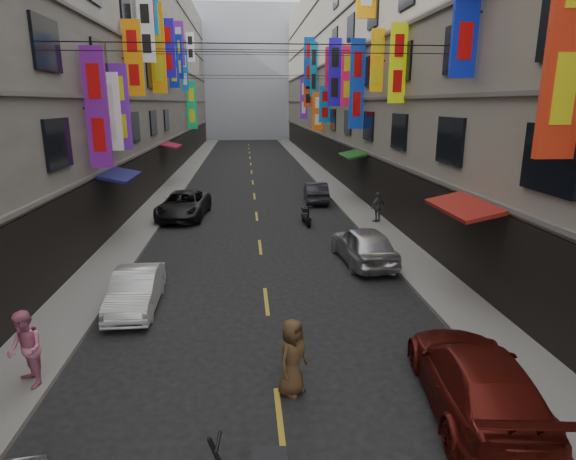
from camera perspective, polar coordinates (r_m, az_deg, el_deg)
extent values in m
cube|color=slate|center=(39.17, -13.05, 5.49)|extent=(2.00, 90.00, 0.12)
cube|color=slate|center=(39.34, 4.62, 5.86)|extent=(2.00, 90.00, 0.12)
cube|color=gray|center=(40.12, -22.86, 18.51)|extent=(10.00, 90.00, 19.00)
cube|color=black|center=(39.11, -14.56, 7.52)|extent=(0.12, 85.50, 3.00)
cube|color=#66635E|center=(38.95, -14.71, 10.00)|extent=(0.16, 90.00, 0.14)
cube|color=#66635E|center=(38.84, -15.02, 14.70)|extent=(0.16, 90.00, 0.14)
cube|color=#66635E|center=(38.99, -15.35, 19.40)|extent=(0.16, 90.00, 0.14)
cube|color=#66635E|center=(39.40, -15.70, 24.03)|extent=(0.16, 90.00, 0.14)
cube|color=gray|center=(40.46, 13.82, 19.16)|extent=(10.00, 90.00, 19.00)
cube|color=black|center=(39.32, 6.04, 7.94)|extent=(0.12, 85.50, 3.00)
cube|color=#66635E|center=(39.15, 6.09, 10.41)|extent=(0.16, 90.00, 0.14)
cube|color=#66635E|center=(39.04, 6.22, 15.10)|extent=(0.16, 90.00, 0.14)
cube|color=#66635E|center=(39.19, 6.36, 19.78)|extent=(0.16, 90.00, 0.14)
cube|color=#66635E|center=(39.60, 6.51, 24.40)|extent=(0.16, 90.00, 0.14)
cube|color=#AAB0BE|center=(88.45, -4.95, 17.90)|extent=(18.00, 8.00, 22.00)
cube|color=red|center=(12.70, 30.43, 19.67)|extent=(0.92, 0.18, 5.46)
cylinder|color=black|center=(12.73, 30.62, 19.63)|extent=(1.02, 0.08, 0.08)
cube|color=#0E1EA5|center=(17.56, 20.41, 23.11)|extent=(0.82, 0.18, 4.01)
cylinder|color=black|center=(17.58, 20.57, 23.09)|extent=(0.92, 0.08, 0.08)
cube|color=#5F167B|center=(21.32, -21.71, 13.24)|extent=(0.89, 0.18, 4.74)
cylinder|color=black|center=(21.33, -21.84, 13.23)|extent=(0.99, 0.08, 0.08)
cube|color=silver|center=(23.14, -20.34, 12.98)|extent=(0.90, 0.18, 3.35)
cylinder|color=black|center=(23.15, -20.46, 12.97)|extent=(1.00, 0.08, 0.08)
cube|color=#DFF80D|center=(23.91, 12.88, 18.66)|extent=(0.76, 0.18, 3.51)
cylinder|color=black|center=(23.92, 13.00, 18.65)|extent=(0.86, 0.08, 0.08)
cube|color=#5D1C9C|center=(25.24, -19.20, 13.56)|extent=(0.82, 0.18, 4.02)
cylinder|color=black|center=(25.26, -19.31, 13.55)|extent=(0.92, 0.08, 0.08)
cube|color=#FEAB0E|center=(27.58, 10.51, 19.13)|extent=(0.68, 0.18, 3.20)
cylinder|color=black|center=(27.59, 10.61, 19.12)|extent=(0.78, 0.08, 0.08)
cube|color=orange|center=(28.57, -17.85, 18.81)|extent=(0.96, 0.18, 3.90)
cylinder|color=black|center=(28.58, -17.96, 18.80)|extent=(1.06, 0.08, 0.08)
cube|color=#0F37B3|center=(31.49, 8.16, 16.70)|extent=(0.89, 0.18, 5.39)
cylinder|color=black|center=(31.50, 8.26, 16.70)|extent=(0.99, 0.08, 0.08)
cube|color=silver|center=(32.96, -16.49, 21.88)|extent=(0.95, 0.18, 3.87)
cylinder|color=black|center=(32.97, -16.58, 21.87)|extent=(1.05, 0.08, 0.08)
cube|color=#EA164F|center=(35.05, 6.95, 17.63)|extent=(0.73, 0.18, 3.98)
cylinder|color=black|center=(35.06, 7.03, 17.63)|extent=(0.83, 0.08, 0.08)
cube|color=orange|center=(36.48, -15.19, 20.01)|extent=(1.00, 0.18, 5.90)
cylinder|color=black|center=(36.49, -15.27, 20.00)|extent=(1.10, 0.08, 0.08)
cube|color=#1F0FB9|center=(38.89, 5.55, 18.07)|extent=(0.97, 0.18, 4.99)
cylinder|color=black|center=(38.90, 5.63, 18.07)|extent=(1.07, 0.08, 0.08)
cube|color=#1D0FBA|center=(41.06, -14.04, 20.14)|extent=(1.08, 0.18, 4.37)
cylinder|color=black|center=(41.07, -14.11, 20.14)|extent=(1.18, 0.08, 0.08)
cube|color=#CF1346|center=(41.44, 5.01, 18.61)|extent=(0.81, 0.18, 3.24)
cylinder|color=black|center=(41.45, 5.08, 18.61)|extent=(0.91, 0.08, 0.08)
cube|color=#0D64A0|center=(43.03, 4.39, 14.62)|extent=(0.99, 0.18, 3.05)
cylinder|color=black|center=(43.04, 4.46, 14.62)|extent=(1.09, 0.08, 0.08)
cube|color=#0E26AD|center=(44.67, -13.39, 18.56)|extent=(0.83, 0.18, 3.88)
cylinder|color=black|center=(44.67, -13.45, 18.55)|extent=(0.93, 0.08, 0.08)
cube|color=#0E20A3|center=(47.21, -12.95, 19.36)|extent=(0.92, 0.18, 3.83)
cylinder|color=black|center=(47.21, -13.01, 19.36)|extent=(1.02, 0.08, 0.08)
cube|color=#DA520C|center=(46.89, 3.56, 13.88)|extent=(1.01, 0.18, 3.54)
cylinder|color=black|center=(46.90, 3.62, 13.88)|extent=(1.11, 0.08, 0.08)
cube|color=#731DA0|center=(48.51, -12.81, 20.74)|extent=(0.98, 0.18, 3.88)
cylinder|color=black|center=(48.52, -12.87, 20.74)|extent=(1.08, 0.08, 0.08)
cube|color=#0B6489|center=(51.17, 3.06, 18.47)|extent=(0.73, 0.18, 5.26)
cylinder|color=black|center=(51.18, 3.12, 18.46)|extent=(0.83, 0.08, 0.08)
cube|color=#0F5BB0|center=(53.19, -12.14, 18.03)|extent=(0.69, 0.18, 4.03)
cylinder|color=black|center=(53.19, -12.20, 18.02)|extent=(0.79, 0.08, 0.08)
cube|color=#0D3CA1|center=(53.27, 2.53, 19.28)|extent=(1.11, 0.18, 4.87)
cylinder|color=black|center=(53.28, 2.59, 19.28)|extent=(1.21, 0.08, 0.08)
cube|color=red|center=(54.45, 2.39, 16.08)|extent=(0.95, 0.18, 3.31)
cylinder|color=black|center=(54.46, 2.45, 16.08)|extent=(1.05, 0.08, 0.08)
cube|color=#0E9F5A|center=(56.50, -11.33, 14.29)|extent=(1.06, 0.18, 5.18)
cylinder|color=black|center=(56.51, -11.38, 14.29)|extent=(1.16, 0.08, 0.08)
cube|color=white|center=(59.27, -11.49, 20.48)|extent=(0.88, 0.18, 3.16)
cylinder|color=black|center=(59.27, -11.55, 20.48)|extent=(0.98, 0.08, 0.08)
cube|color=#5E1C9E|center=(58.88, 1.87, 15.33)|extent=(0.82, 0.18, 4.81)
cylinder|color=black|center=(58.88, 1.92, 15.33)|extent=(0.92, 0.08, 0.08)
cube|color=maroon|center=(16.18, 20.19, 2.70)|extent=(1.39, 3.20, 0.41)
cube|color=#181854|center=(23.25, -19.41, 6.20)|extent=(1.39, 3.20, 0.41)
cube|color=#195115|center=(31.24, 7.75, 8.90)|extent=(1.39, 3.20, 0.41)
cube|color=maroon|center=(38.86, -13.75, 9.75)|extent=(1.39, 3.20, 0.41)
cylinder|color=black|center=(18.44, -3.51, 21.19)|extent=(14.00, 0.04, 0.04)
cylinder|color=black|center=(32.48, -4.32, 20.52)|extent=(14.00, 0.04, 0.04)
cylinder|color=black|center=(46.38, -4.59, 17.80)|extent=(14.00, 0.04, 0.04)
cube|color=gold|center=(10.35, -0.98, -21.57)|extent=(0.12, 2.20, 0.01)
cube|color=gold|center=(15.58, -2.59, -8.40)|extent=(0.12, 2.20, 0.01)
cube|color=gold|center=(21.23, -3.32, -2.03)|extent=(0.12, 2.20, 0.01)
cube|color=gold|center=(27.02, -3.74, 1.65)|extent=(0.12, 2.20, 0.01)
cube|color=gold|center=(32.89, -4.01, 4.02)|extent=(0.12, 2.20, 0.01)
cube|color=gold|center=(38.80, -4.20, 5.67)|extent=(0.12, 2.20, 0.01)
cube|color=gold|center=(44.74, -4.34, 6.88)|extent=(0.12, 2.20, 0.01)
cube|color=gold|center=(50.69, -4.44, 7.81)|extent=(0.12, 2.20, 0.01)
cube|color=gold|center=(56.65, -4.53, 8.54)|extent=(0.12, 2.20, 0.01)
cube|color=gold|center=(62.61, -4.60, 9.13)|extent=(0.12, 2.20, 0.01)
cube|color=gold|center=(68.59, -4.65, 9.62)|extent=(0.12, 2.20, 0.01)
cube|color=gold|center=(74.57, -4.70, 10.03)|extent=(0.12, 2.20, 0.01)
cube|color=black|center=(8.34, -2.19, -25.47)|extent=(0.58, 0.37, 0.22)
cylinder|color=black|center=(8.22, -8.30, -23.64)|extent=(0.11, 0.50, 0.06)
cylinder|color=black|center=(24.48, 2.47, 0.86)|extent=(0.16, 0.51, 0.50)
cylinder|color=black|center=(25.72, 1.88, 1.55)|extent=(0.16, 0.51, 0.50)
cube|color=black|center=(25.06, 2.17, 1.55)|extent=(0.39, 1.32, 0.18)
cube|color=black|center=(25.22, 2.07, 2.45)|extent=(0.36, 0.57, 0.22)
cylinder|color=black|center=(24.47, 2.43, 1.94)|extent=(0.11, 0.36, 0.88)
cylinder|color=black|center=(24.39, 2.44, 2.74)|extent=(0.50, 0.10, 0.06)
imported|color=white|center=(15.53, -17.60, -6.79)|extent=(1.37, 3.73, 1.22)
imported|color=black|center=(27.11, -12.26, 2.92)|extent=(2.83, 5.35, 1.43)
imported|color=#621610|center=(10.92, 21.36, -16.15)|extent=(2.60, 5.10, 1.42)
imported|color=silver|center=(19.15, 8.95, -1.74)|extent=(2.07, 4.50, 1.49)
imported|color=#24252C|center=(30.75, 3.31, 4.48)|extent=(1.59, 3.99, 1.29)
imported|color=pink|center=(12.11, -28.68, -12.31)|extent=(0.99, 1.02, 1.74)
imported|color=#545557|center=(25.49, 10.59, 2.68)|extent=(1.05, 0.91, 1.56)
imported|color=#513920|center=(10.68, 0.51, -14.82)|extent=(0.98, 1.01, 1.72)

